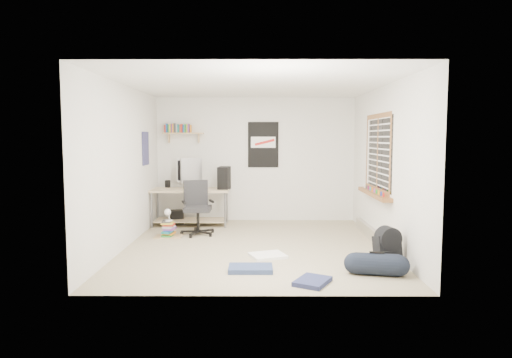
{
  "coord_description": "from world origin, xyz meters",
  "views": [
    {
      "loc": [
        0.04,
        -7.02,
        1.71
      ],
      "look_at": [
        0.01,
        0.21,
        1.04
      ],
      "focal_mm": 32.0,
      "sensor_mm": 36.0,
      "label": 1
    }
  ],
  "objects_px": {
    "duffel_bag": "(377,264)",
    "book_stack": "(168,228)",
    "backpack": "(388,252)",
    "office_chair": "(198,207)",
    "desk": "(190,207)"
  },
  "relations": [
    {
      "from": "book_stack",
      "to": "office_chair",
      "type": "bearing_deg",
      "value": 21.89
    },
    {
      "from": "office_chair",
      "to": "backpack",
      "type": "bearing_deg",
      "value": -53.14
    },
    {
      "from": "desk",
      "to": "backpack",
      "type": "relative_size",
      "value": 3.48
    },
    {
      "from": "duffel_bag",
      "to": "book_stack",
      "type": "height_order",
      "value": "duffel_bag"
    },
    {
      "from": "desk",
      "to": "book_stack",
      "type": "relative_size",
      "value": 3.5
    },
    {
      "from": "office_chair",
      "to": "book_stack",
      "type": "relative_size",
      "value": 2.22
    },
    {
      "from": "duffel_bag",
      "to": "book_stack",
      "type": "xyz_separation_m",
      "value": [
        -3.01,
        2.15,
        0.01
      ]
    },
    {
      "from": "duffel_bag",
      "to": "backpack",
      "type": "bearing_deg",
      "value": 68.27
    },
    {
      "from": "backpack",
      "to": "office_chair",
      "type": "bearing_deg",
      "value": 129.07
    },
    {
      "from": "desk",
      "to": "book_stack",
      "type": "distance_m",
      "value": 1.09
    },
    {
      "from": "office_chair",
      "to": "duffel_bag",
      "type": "relative_size",
      "value": 1.78
    },
    {
      "from": "backpack",
      "to": "duffel_bag",
      "type": "bearing_deg",
      "value": -138.54
    },
    {
      "from": "office_chair",
      "to": "book_stack",
      "type": "xyz_separation_m",
      "value": [
        -0.49,
        -0.2,
        -0.34
      ]
    },
    {
      "from": "duffel_bag",
      "to": "book_stack",
      "type": "relative_size",
      "value": 1.25
    },
    {
      "from": "office_chair",
      "to": "backpack",
      "type": "distance_m",
      "value": 3.41
    }
  ]
}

